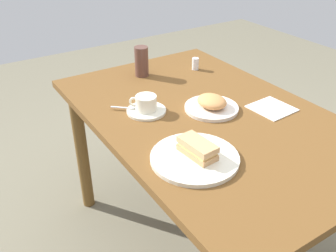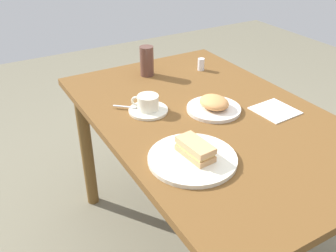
# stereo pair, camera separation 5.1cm
# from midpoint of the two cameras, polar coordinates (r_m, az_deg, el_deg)

# --- Properties ---
(ground_plane) EXTENTS (6.00, 6.00, 0.00)m
(ground_plane) POSITION_cam_midpoint_polar(r_m,az_deg,el_deg) (1.90, 4.13, -17.59)
(ground_plane) COLOR #726C57
(dining_table) EXTENTS (1.27, 0.82, 0.72)m
(dining_table) POSITION_cam_midpoint_polar(r_m,az_deg,el_deg) (1.49, 5.00, -1.61)
(dining_table) COLOR brown
(dining_table) RESTS_ON ground_plane
(sandwich_plate) EXTENTS (0.28, 0.28, 0.01)m
(sandwich_plate) POSITION_cam_midpoint_polar(r_m,az_deg,el_deg) (1.18, 2.84, -4.90)
(sandwich_plate) COLOR silver
(sandwich_plate) RESTS_ON dining_table
(sandwich_front) EXTENTS (0.14, 0.08, 0.05)m
(sandwich_front) POSITION_cam_midpoint_polar(r_m,az_deg,el_deg) (1.17, 3.25, -3.43)
(sandwich_front) COLOR tan
(sandwich_front) RESTS_ON sandwich_plate
(coffee_saucer) EXTENTS (0.15, 0.15, 0.01)m
(coffee_saucer) POSITION_cam_midpoint_polar(r_m,az_deg,el_deg) (1.45, -4.34, 2.32)
(coffee_saucer) COLOR silver
(coffee_saucer) RESTS_ON dining_table
(coffee_cup) EXTENTS (0.09, 0.09, 0.06)m
(coffee_cup) POSITION_cam_midpoint_polar(r_m,az_deg,el_deg) (1.43, -4.46, 3.59)
(coffee_cup) COLOR silver
(coffee_cup) RESTS_ON coffee_saucer
(spoon) EXTENTS (0.07, 0.08, 0.01)m
(spoon) POSITION_cam_midpoint_polar(r_m,az_deg,el_deg) (1.46, -7.26, 2.77)
(spoon) COLOR silver
(spoon) RESTS_ON coffee_saucer
(side_plate) EXTENTS (0.21, 0.21, 0.01)m
(side_plate) POSITION_cam_midpoint_polar(r_m,az_deg,el_deg) (1.47, 5.65, 2.75)
(side_plate) COLOR silver
(side_plate) RESTS_ON dining_table
(side_food_pile) EXTENTS (0.13, 0.11, 0.04)m
(side_food_pile) POSITION_cam_midpoint_polar(r_m,az_deg,el_deg) (1.46, 5.71, 3.76)
(side_food_pile) COLOR tan
(side_food_pile) RESTS_ON side_plate
(napkin) EXTENTS (0.16, 0.16, 0.00)m
(napkin) POSITION_cam_midpoint_polar(r_m,az_deg,el_deg) (1.52, 14.64, 2.63)
(napkin) COLOR white
(napkin) RESTS_ON dining_table
(salt_shaker) EXTENTS (0.03, 0.03, 0.06)m
(salt_shaker) POSITION_cam_midpoint_polar(r_m,az_deg,el_deg) (1.83, 3.39, 9.46)
(salt_shaker) COLOR silver
(salt_shaker) RESTS_ON dining_table
(drinking_glass) EXTENTS (0.06, 0.06, 0.14)m
(drinking_glass) POSITION_cam_midpoint_polar(r_m,az_deg,el_deg) (1.75, -4.91, 9.79)
(drinking_glass) COLOR brown
(drinking_glass) RESTS_ON dining_table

